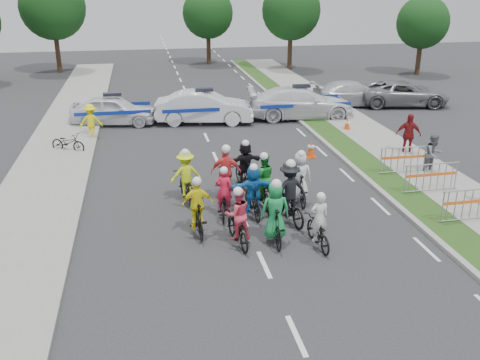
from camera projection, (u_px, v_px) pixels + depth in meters
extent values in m
plane|color=#28282B|center=(264.00, 265.00, 13.96)|extent=(90.00, 90.00, 0.00)
cube|color=gray|center=(370.00, 182.00, 19.41)|extent=(0.20, 60.00, 0.12)
cube|color=#254516|center=(388.00, 181.00, 19.53)|extent=(1.20, 60.00, 0.11)
cube|color=gray|center=(433.00, 177.00, 19.84)|extent=(2.40, 60.00, 0.13)
cube|color=gray|center=(36.00, 205.00, 17.42)|extent=(3.00, 60.00, 0.13)
imported|color=black|center=(318.00, 232.00, 14.79)|extent=(0.65, 1.65, 0.85)
imported|color=silver|center=(319.00, 218.00, 14.58)|extent=(0.54, 0.37, 1.42)
sphere|color=white|center=(321.00, 197.00, 14.30)|extent=(0.25, 0.25, 0.25)
imported|color=black|center=(274.00, 224.00, 15.00)|extent=(0.60, 1.86, 1.10)
imported|color=#1B984A|center=(275.00, 210.00, 14.79)|extent=(0.83, 0.56, 1.66)
sphere|color=white|center=(276.00, 184.00, 14.47)|extent=(0.29, 0.29, 0.29)
imported|color=black|center=(237.00, 229.00, 14.92)|extent=(0.83, 1.79, 0.90)
imported|color=#E33F59|center=(238.00, 214.00, 14.70)|extent=(0.80, 0.67, 1.51)
sphere|color=white|center=(238.00, 191.00, 14.41)|extent=(0.26, 0.26, 0.26)
imported|color=black|center=(198.00, 217.00, 15.49)|extent=(0.58, 1.74, 1.03)
imported|color=#FFF31A|center=(197.00, 204.00, 15.29)|extent=(0.93, 0.43, 1.55)
sphere|color=white|center=(197.00, 181.00, 14.98)|extent=(0.27, 0.27, 0.27)
imported|color=black|center=(288.00, 205.00, 16.32)|extent=(1.04, 2.07, 1.04)
imported|color=black|center=(289.00, 189.00, 16.09)|extent=(1.22, 0.84, 1.73)
sphere|color=white|center=(291.00, 164.00, 15.75)|extent=(0.30, 0.30, 0.30)
imported|color=black|center=(253.00, 201.00, 16.66)|extent=(0.60, 1.71, 1.01)
imported|color=blue|center=(253.00, 189.00, 16.46)|extent=(1.43, 0.55, 1.51)
sphere|color=white|center=(254.00, 168.00, 16.16)|extent=(0.26, 0.26, 0.26)
imported|color=black|center=(224.00, 203.00, 16.66)|extent=(0.87, 1.72, 0.86)
imported|color=#E91D40|center=(224.00, 190.00, 16.45)|extent=(0.58, 0.44, 1.44)
sphere|color=white|center=(224.00, 171.00, 16.17)|extent=(0.25, 0.25, 0.25)
imported|color=black|center=(299.00, 188.00, 17.63)|extent=(0.58, 1.78, 1.06)
imported|color=white|center=(300.00, 175.00, 17.43)|extent=(0.80, 0.54, 1.59)
sphere|color=white|center=(301.00, 154.00, 17.12)|extent=(0.28, 0.28, 0.28)
imported|color=black|center=(263.00, 191.00, 17.53)|extent=(0.65, 1.80, 0.94)
imported|color=#1A922E|center=(263.00, 177.00, 17.31)|extent=(0.77, 0.60, 1.56)
sphere|color=white|center=(264.00, 156.00, 17.01)|extent=(0.27, 0.27, 0.27)
imported|color=black|center=(226.00, 184.00, 17.81)|extent=(0.87, 1.95, 1.13)
imported|color=#F54445|center=(226.00, 172.00, 17.60)|extent=(1.05, 0.59, 1.69)
sphere|color=white|center=(226.00, 149.00, 17.26)|extent=(0.29, 0.29, 0.29)
imported|color=black|center=(186.00, 188.00, 17.74)|extent=(0.89, 1.91, 0.96)
imported|color=#DEFF1A|center=(186.00, 174.00, 17.52)|extent=(1.11, 0.74, 1.60)
sphere|color=white|center=(185.00, 153.00, 17.20)|extent=(0.28, 0.28, 0.28)
imported|color=black|center=(245.00, 174.00, 18.89)|extent=(0.82, 1.77, 1.03)
imported|color=black|center=(245.00, 163.00, 18.69)|extent=(1.49, 0.73, 1.54)
sphere|color=white|center=(245.00, 144.00, 18.39)|extent=(0.27, 0.27, 0.27)
imported|color=white|center=(114.00, 110.00, 26.96)|extent=(4.51, 2.44, 1.46)
imported|color=white|center=(204.00, 107.00, 27.18)|extent=(5.15, 2.49, 1.63)
imported|color=white|center=(301.00, 103.00, 28.13)|extent=(5.79, 2.83, 1.62)
imported|color=silver|center=(353.00, 93.00, 30.91)|extent=(4.85, 2.02, 1.40)
imported|color=slate|center=(404.00, 93.00, 30.87)|extent=(5.46, 3.24, 1.42)
imported|color=#5C5D61|center=(433.00, 154.00, 20.06)|extent=(0.92, 0.81, 1.58)
imported|color=maroon|center=(408.00, 135.00, 22.22)|extent=(1.12, 0.70, 1.77)
imported|color=#FDF30D|center=(91.00, 121.00, 24.67)|extent=(1.02, 0.59, 1.58)
cube|color=#F24C0C|center=(311.00, 157.00, 22.29)|extent=(0.40, 0.40, 0.03)
cone|color=#F24C0C|center=(311.00, 149.00, 22.17)|extent=(0.36, 0.36, 0.70)
cylinder|color=silver|center=(311.00, 147.00, 22.13)|extent=(0.29, 0.29, 0.08)
cube|color=#F24C0C|center=(347.00, 131.00, 25.92)|extent=(0.40, 0.40, 0.03)
cone|color=#F24C0C|center=(347.00, 125.00, 25.80)|extent=(0.36, 0.36, 0.70)
cylinder|color=silver|center=(347.00, 123.00, 25.76)|extent=(0.29, 0.29, 0.08)
imported|color=black|center=(68.00, 143.00, 22.76)|extent=(1.67, 1.25, 0.84)
cylinder|color=#382619|center=(290.00, 49.00, 42.47)|extent=(0.36, 0.36, 3.25)
sphere|color=#113613|center=(291.00, 11.00, 41.42)|extent=(4.55, 4.55, 4.55)
cylinder|color=#382619|center=(419.00, 56.00, 40.43)|extent=(0.36, 0.36, 2.75)
sphere|color=#113613|center=(423.00, 22.00, 39.55)|extent=(3.85, 3.85, 3.85)
cylinder|color=#382619|center=(57.00, 50.00, 41.17)|extent=(0.36, 0.36, 3.50)
sphere|color=#113613|center=(52.00, 7.00, 40.05)|extent=(4.90, 4.90, 4.90)
cylinder|color=#382619|center=(209.00, 46.00, 45.16)|extent=(0.36, 0.36, 3.00)
sphere|color=#113613|center=(208.00, 13.00, 44.19)|extent=(4.20, 4.20, 4.20)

